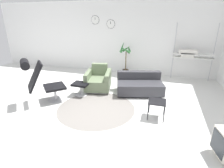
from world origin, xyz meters
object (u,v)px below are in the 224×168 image
Objects in this scene: ottoman at (81,86)px; potted_plant at (125,61)px; couch_low at (139,86)px; side_table at (157,103)px; armchair_red at (99,81)px; lounge_chair at (39,78)px; shelf_unit at (190,54)px.

potted_plant reaches higher than ottoman.
couch_low reaches higher than side_table.
potted_plant is at bearing -79.28° from couch_low.
potted_plant reaches higher than couch_low.
couch_low reaches higher than ottoman.
armchair_red is at bearing 61.76° from ottoman.
ottoman is at bearing 6.76° from couch_low.
lounge_chair is 0.80× the size of couch_low.
side_table is at bearing -106.84° from shelf_unit.
side_table is at bearing -16.13° from ottoman.
potted_plant is (-1.38, 2.93, 0.22)m from side_table.
armchair_red is 0.69× the size of couch_low.
potted_plant is (0.50, 1.68, 0.30)m from armchair_red.
lounge_chair is at bearing -117.67° from potted_plant.
lounge_chair is at bearing 15.11° from couch_low.
lounge_chair is at bearing -141.43° from shelf_unit.
armchair_red is 1.78m from potted_plant.
side_table reaches higher than ottoman.
shelf_unit reaches higher than potted_plant.
lounge_chair reaches higher than couch_low.
potted_plant is at bearing 115.30° from side_table.
potted_plant is at bearing -178.73° from shelf_unit.
potted_plant is at bearing 107.87° from lounge_chair.
ottoman is at bearing -109.85° from potted_plant.
potted_plant is (1.60, 3.04, -0.14)m from lounge_chair.
couch_low is (1.63, 0.67, -0.04)m from ottoman.
shelf_unit is (1.48, 1.67, 0.74)m from couch_low.
shelf_unit is at bearing 36.94° from ottoman.
armchair_red is 1.30m from couch_low.
potted_plant is 2.32m from shelf_unit.
armchair_red reaches higher than ottoman.
potted_plant is (-0.80, 1.62, 0.35)m from couch_low.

